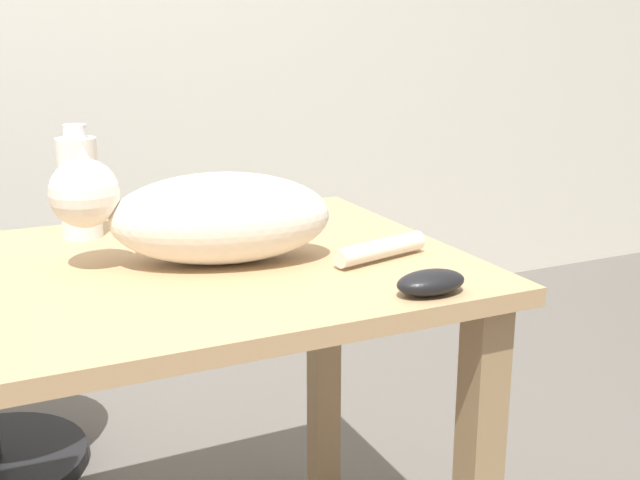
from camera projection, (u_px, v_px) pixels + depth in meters
name	position (u px, v px, depth m)	size (l,w,h in m)	color
desk	(43.00, 349.00, 1.24)	(1.38, 0.71, 0.73)	tan
cat	(207.00, 215.00, 1.29)	(0.59, 0.28, 0.20)	silver
computer_mouse	(431.00, 282.00, 1.16)	(0.11, 0.06, 0.04)	black
water_bottle	(79.00, 186.00, 1.45)	(0.07, 0.07, 0.21)	silver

